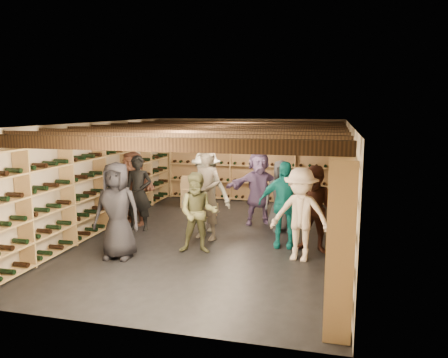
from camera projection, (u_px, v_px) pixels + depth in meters
name	position (u px, v px, depth m)	size (l,w,h in m)	color
ground	(211.00, 237.00, 9.30)	(8.00, 8.00, 0.00)	black
walls	(211.00, 181.00, 9.10)	(5.52, 8.02, 2.40)	#BBAA91
ceiling	(211.00, 123.00, 8.91)	(5.50, 8.00, 0.01)	beige
ceiling_joists	(211.00, 130.00, 8.93)	(5.40, 7.12, 0.18)	black
wine_rack_left	(101.00, 182.00, 9.74)	(0.32, 7.50, 2.15)	#A3874F
wine_rack_right	(338.00, 193.00, 8.50)	(0.32, 7.50, 2.15)	#A3874F
wine_rack_back	(247.00, 164.00, 12.79)	(4.70, 0.30, 2.15)	#A3874F
crate_stack_left	(190.00, 192.00, 12.07)	(0.56, 0.42, 0.85)	tan
crate_stack_right	(206.00, 210.00, 11.03)	(0.57, 0.45, 0.34)	tan
crate_loose	(291.00, 222.00, 10.15)	(0.50, 0.33, 0.17)	tan
person_0	(117.00, 211.00, 7.86)	(0.86, 0.56, 1.77)	black
person_1	(138.00, 193.00, 9.70)	(0.61, 0.40, 1.69)	black
person_2	(198.00, 213.00, 8.18)	(0.75, 0.58, 1.54)	brown
person_3	(300.00, 215.00, 7.76)	(1.08, 0.62, 1.68)	beige
person_4	(284.00, 204.00, 8.53)	(1.00, 0.42, 1.70)	#117C7C
person_5	(133.00, 188.00, 10.22)	(1.61, 0.51, 1.74)	brown
person_7	(207.00, 194.00, 9.04)	(0.69, 0.45, 1.89)	gray
person_8	(316.00, 210.00, 8.18)	(0.81, 0.63, 1.66)	#3F1F16
person_9	(206.00, 192.00, 9.59)	(1.16, 0.67, 1.79)	#A5A496
person_11	(259.00, 188.00, 10.21)	(1.62, 0.51, 1.74)	slate
person_12	(281.00, 196.00, 9.66)	(0.77, 0.50, 1.58)	#37383D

